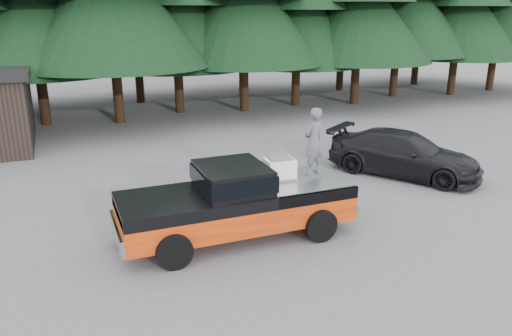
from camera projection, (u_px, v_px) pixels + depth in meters
name	position (u px, v px, depth m)	size (l,w,h in m)	color
ground	(235.00, 230.00, 13.12)	(120.00, 120.00, 0.00)	#4F4F52
pickup_truck	(237.00, 213.00, 12.54)	(6.00, 2.04, 1.33)	#F14005
truck_cab	(232.00, 177.00, 12.21)	(1.66, 1.90, 0.59)	black
air_compressor	(280.00, 169.00, 12.94)	(0.74, 0.62, 0.51)	silver
man_on_bed	(313.00, 141.00, 13.12)	(0.66, 0.43, 1.80)	#4F4F55
parked_car	(404.00, 154.00, 17.32)	(2.12, 5.21, 1.51)	black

